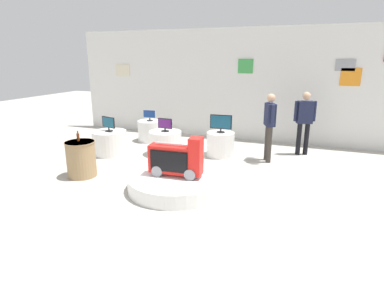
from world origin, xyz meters
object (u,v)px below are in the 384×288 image
(main_display_pedestal, at_px, (176,182))
(tv_on_right_rear, at_px, (165,125))
(display_pedestal_center_rear, at_px, (110,143))
(novelty_firetruck_tv, at_px, (177,160))
(side_table_round, at_px, (81,159))
(shopper_browsing_near_truck, at_px, (304,119))
(shopper_browsing_rear, at_px, (269,122))
(display_pedestal_right_rear, at_px, (165,143))
(bottle_on_side_table, at_px, (78,137))
(display_pedestal_far_right, at_px, (150,131))
(tv_on_left_rear, at_px, (221,123))
(display_pedestal_left_rear, at_px, (220,144))
(tv_on_center_rear, at_px, (108,123))
(tv_on_far_right, at_px, (150,115))

(main_display_pedestal, bearing_deg, tv_on_right_rear, 120.00)
(display_pedestal_center_rear, bearing_deg, novelty_firetruck_tv, -30.81)
(side_table_round, height_order, shopper_browsing_near_truck, shopper_browsing_near_truck)
(display_pedestal_center_rear, xyz_separation_m, shopper_browsing_rear, (4.01, 0.85, 0.67))
(display_pedestal_right_rear, height_order, bottle_on_side_table, bottle_on_side_table)
(bottle_on_side_table, bearing_deg, shopper_browsing_near_truck, 36.02)
(display_pedestal_far_right, relative_size, bottle_on_side_table, 3.46)
(shopper_browsing_near_truck, bearing_deg, main_display_pedestal, -124.35)
(side_table_round, distance_m, bottle_on_side_table, 0.47)
(display_pedestal_far_right, bearing_deg, tv_on_left_rear, -17.09)
(display_pedestal_right_rear, xyz_separation_m, shopper_browsing_rear, (2.61, 0.35, 0.67))
(display_pedestal_left_rear, relative_size, shopper_browsing_near_truck, 0.44)
(novelty_firetruck_tv, xyz_separation_m, display_pedestal_far_right, (-2.23, 3.16, -0.29))
(display_pedestal_center_rear, bearing_deg, shopper_browsing_near_truck, 19.85)
(tv_on_left_rear, bearing_deg, tv_on_center_rear, -162.53)
(main_display_pedestal, xyz_separation_m, shopper_browsing_rear, (1.45, 2.38, 0.84))
(tv_on_center_rear, relative_size, tv_on_far_right, 1.14)
(display_pedestal_left_rear, xyz_separation_m, display_pedestal_right_rear, (-1.40, -0.39, 0.00))
(bottle_on_side_table, bearing_deg, tv_on_far_right, 89.13)
(display_pedestal_left_rear, distance_m, side_table_round, 3.45)
(shopper_browsing_rear, bearing_deg, bottle_on_side_table, -147.26)
(display_pedestal_far_right, height_order, shopper_browsing_near_truck, shopper_browsing_near_truck)
(tv_on_right_rear, bearing_deg, novelty_firetruck_tv, -59.65)
(display_pedestal_left_rear, xyz_separation_m, display_pedestal_far_right, (-2.44, 0.75, 0.00))
(tv_on_far_right, bearing_deg, tv_on_center_rear, -102.15)
(display_pedestal_center_rear, bearing_deg, bottle_on_side_table, -78.83)
(display_pedestal_left_rear, distance_m, display_pedestal_center_rear, 2.93)
(main_display_pedestal, relative_size, shopper_browsing_near_truck, 1.13)
(tv_on_right_rear, distance_m, display_pedestal_far_right, 1.62)
(novelty_firetruck_tv, distance_m, display_pedestal_far_right, 3.88)
(tv_on_left_rear, xyz_separation_m, side_table_round, (-2.41, -2.46, -0.48))
(display_pedestal_left_rear, distance_m, shopper_browsing_near_truck, 2.27)
(tv_on_center_rear, relative_size, display_pedestal_far_right, 0.61)
(side_table_round, relative_size, shopper_browsing_near_truck, 0.47)
(tv_on_far_right, relative_size, shopper_browsing_near_truck, 0.24)
(main_display_pedestal, distance_m, shopper_browsing_rear, 2.91)
(tv_on_left_rear, xyz_separation_m, display_pedestal_far_right, (-2.44, 0.75, -0.57))
(display_pedestal_right_rear, height_order, tv_on_right_rear, tv_on_right_rear)
(shopper_browsing_near_truck, bearing_deg, display_pedestal_center_rear, -160.15)
(display_pedestal_center_rear, relative_size, display_pedestal_far_right, 1.18)
(shopper_browsing_near_truck, bearing_deg, tv_on_right_rear, -159.95)
(tv_on_left_rear, xyz_separation_m, shopper_browsing_near_truck, (2.00, 0.85, 0.09))
(main_display_pedestal, distance_m, shopper_browsing_near_truck, 4.04)
(main_display_pedestal, distance_m, novelty_firetruck_tv, 0.46)
(novelty_firetruck_tv, xyz_separation_m, tv_on_far_right, (-2.23, 3.16, 0.21))
(main_display_pedestal, distance_m, display_pedestal_left_rear, 2.43)
(side_table_round, bearing_deg, display_pedestal_far_right, 90.43)
(tv_on_center_rear, xyz_separation_m, side_table_round, (0.37, -1.58, -0.44))
(shopper_browsing_rear, bearing_deg, display_pedestal_center_rear, -168.06)
(shopper_browsing_near_truck, bearing_deg, tv_on_left_rear, -156.85)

